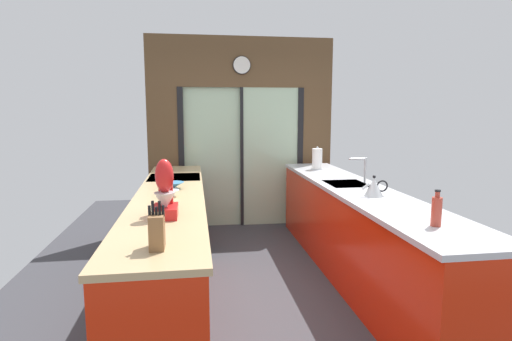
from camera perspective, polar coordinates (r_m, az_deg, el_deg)
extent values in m
cube|color=#38383D|center=(4.50, 0.78, -13.73)|extent=(5.04, 7.60, 0.02)
cube|color=brown|center=(5.99, -2.05, 14.74)|extent=(2.64, 0.08, 0.70)
cube|color=#B2D1AD|center=(5.98, -6.01, 1.75)|extent=(0.80, 0.02, 2.00)
cube|color=#B2D1AD|center=(6.03, 2.01, 1.85)|extent=(0.80, 0.02, 2.00)
cube|color=black|center=(5.96, -10.23, 1.64)|extent=(0.08, 0.10, 2.00)
cube|color=black|center=(6.15, 6.01, 1.93)|extent=(0.08, 0.10, 2.00)
cube|color=black|center=(5.99, -1.98, 1.81)|extent=(0.04, 0.10, 2.00)
cube|color=brown|center=(5.97, -12.63, 1.58)|extent=(0.42, 0.08, 2.00)
cube|color=brown|center=(6.22, 8.24, 1.96)|extent=(0.42, 0.08, 2.00)
cylinder|color=white|center=(5.93, -1.98, 14.33)|extent=(0.23, 0.03, 0.23)
torus|color=black|center=(5.93, -1.98, 14.33)|extent=(0.25, 0.02, 0.25)
cube|color=red|center=(3.43, -12.16, -13.04)|extent=(0.58, 2.55, 0.88)
cube|color=red|center=(5.53, -10.76, -4.76)|extent=(0.58, 0.65, 0.88)
cube|color=tan|center=(3.90, -11.80, -3.37)|extent=(0.62, 3.80, 0.04)
cube|color=red|center=(4.31, 13.62, -8.61)|extent=(0.58, 3.80, 0.88)
cube|color=#BCBCC1|center=(4.20, 13.83, -2.59)|extent=(0.62, 3.80, 0.04)
cube|color=#B7BABC|center=(4.43, 12.36, -2.07)|extent=(0.40, 0.48, 0.05)
cylinder|color=#B7BABC|center=(4.48, 14.82, 0.01)|extent=(0.02, 0.02, 0.27)
cylinder|color=#B7BABC|center=(4.43, 13.81, 1.57)|extent=(0.18, 0.02, 0.02)
cube|color=black|center=(4.93, -11.03, -6.39)|extent=(0.58, 0.60, 0.88)
cube|color=black|center=(4.91, -7.58, -5.88)|extent=(0.01, 0.48, 0.28)
cube|color=black|center=(4.83, -11.18, -1.05)|extent=(0.58, 0.60, 0.03)
cylinder|color=#B7BABC|center=(4.67, -7.56, -2.60)|extent=(0.02, 0.04, 0.04)
cylinder|color=#B7BABC|center=(4.85, -7.60, -2.20)|extent=(0.02, 0.04, 0.04)
cylinder|color=#B7BABC|center=(5.02, -7.63, -1.83)|extent=(0.02, 0.04, 0.04)
cylinder|color=silver|center=(3.73, -11.64, -3.51)|extent=(0.07, 0.07, 0.01)
cone|color=silver|center=(3.73, -11.65, -3.06)|extent=(0.15, 0.15, 0.05)
cylinder|color=teal|center=(4.09, -11.37, -2.46)|extent=(0.10, 0.10, 0.01)
cone|color=teal|center=(4.09, -11.39, -2.00)|extent=(0.22, 0.22, 0.06)
cube|color=brown|center=(2.36, -13.50, -8.21)|extent=(0.08, 0.14, 0.19)
cylinder|color=black|center=(2.33, -14.48, -5.45)|extent=(0.02, 0.02, 0.06)
cylinder|color=black|center=(2.33, -14.05, -5.13)|extent=(0.02, 0.02, 0.09)
cylinder|color=black|center=(2.33, -13.59, -5.55)|extent=(0.02, 0.02, 0.05)
cylinder|color=black|center=(2.32, -13.16, -5.15)|extent=(0.02, 0.02, 0.09)
cylinder|color=black|center=(2.33, -12.71, -5.44)|extent=(0.02, 0.02, 0.06)
cube|color=red|center=(3.04, -12.36, -5.54)|extent=(0.17, 0.26, 0.08)
cube|color=red|center=(3.11, -12.32, -2.60)|extent=(0.10, 0.08, 0.20)
ellipsoid|color=red|center=(2.98, -12.53, -0.72)|extent=(0.13, 0.12, 0.24)
cone|color=#B7BABC|center=(2.99, -12.45, -4.19)|extent=(0.15, 0.15, 0.13)
cone|color=#B7BABC|center=(3.81, 15.93, -2.23)|extent=(0.17, 0.17, 0.16)
sphere|color=black|center=(3.79, 15.99, -0.83)|extent=(0.03, 0.03, 0.03)
cylinder|color=#B7BABC|center=(3.78, 14.90, -2.15)|extent=(0.08, 0.02, 0.07)
torus|color=black|center=(3.84, 17.01, -2.06)|extent=(0.11, 0.01, 0.11)
cylinder|color=#B23D2D|center=(2.98, 23.63, -5.24)|extent=(0.07, 0.07, 0.19)
cylinder|color=#B23D2D|center=(2.95, 23.76, -3.04)|extent=(0.03, 0.03, 0.04)
cylinder|color=black|center=(2.95, 23.79, -2.56)|extent=(0.04, 0.04, 0.01)
cylinder|color=#B7BABC|center=(5.41, 8.40, 0.23)|extent=(0.15, 0.15, 0.01)
cylinder|color=white|center=(5.39, 8.43, 1.64)|extent=(0.13, 0.13, 0.26)
sphere|color=#B7BABC|center=(5.38, 8.47, 3.16)|extent=(0.03, 0.03, 0.03)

